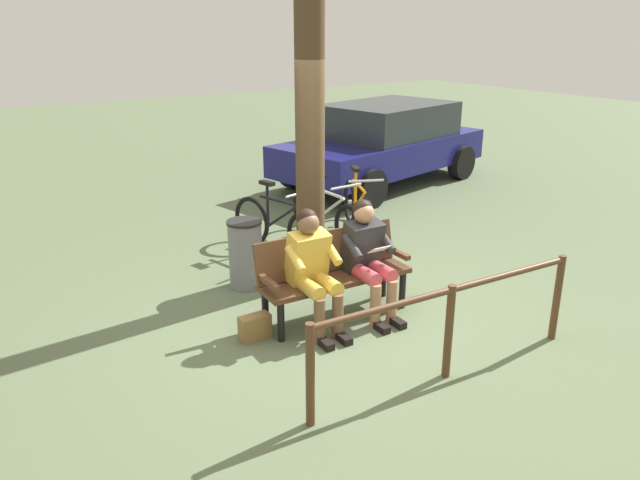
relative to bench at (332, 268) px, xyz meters
The scene contains 12 objects.
ground_plane 0.55m from the bench, 75.53° to the left, with size 40.00×40.00×0.00m, color #566647.
bench is the anchor object (origin of this frame).
person_reading 0.39m from the bench, 150.13° to the left, with size 0.50×0.78×1.20m.
person_companion 0.39m from the bench, 24.47° to the left, with size 0.50×0.78×1.20m.
handbag 1.00m from the bench, ahead, with size 0.30×0.14×0.24m, color olive.
tree_trunk 1.56m from the bench, 110.03° to the right, with size 0.33×0.33×3.38m, color #4C3823.
litter_bin 1.20m from the bench, 69.11° to the right, with size 0.40×0.40×0.79m.
bicycle_black 2.60m from the bench, 132.50° to the right, with size 0.74×1.57×0.94m.
bicycle_red 2.20m from the bench, 122.64° to the right, with size 0.48×1.68×0.94m.
bicycle_green 1.93m from the bench, 102.80° to the right, with size 0.58×1.64×0.94m.
railing_fence 1.54m from the bench, 95.29° to the left, with size 2.73×0.21×0.85m.
parked_car 5.65m from the bench, 134.03° to the right, with size 4.49×2.70×1.47m.
Camera 1 is at (3.22, 4.55, 2.87)m, focal length 34.43 mm.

